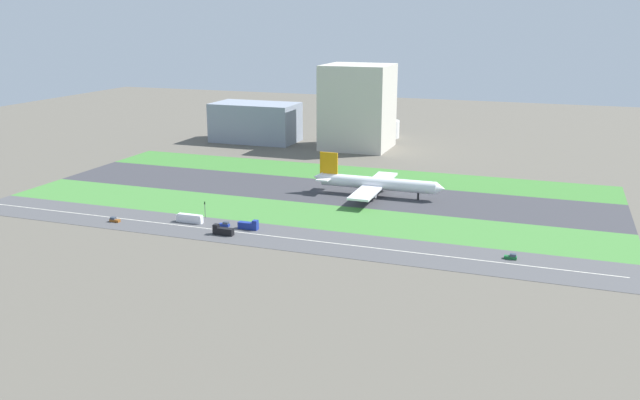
# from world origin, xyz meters

# --- Properties ---
(ground_plane) EXTENTS (800.00, 800.00, 0.00)m
(ground_plane) POSITION_xyz_m (0.00, 0.00, 0.00)
(ground_plane) COLOR #5B564C
(runway) EXTENTS (280.00, 46.00, 0.10)m
(runway) POSITION_xyz_m (0.00, 0.00, 0.05)
(runway) COLOR #38383D
(runway) RESTS_ON ground_plane
(grass_median_north) EXTENTS (280.00, 36.00, 0.10)m
(grass_median_north) POSITION_xyz_m (0.00, 41.00, 0.05)
(grass_median_north) COLOR #3D7A33
(grass_median_north) RESTS_ON ground_plane
(grass_median_south) EXTENTS (280.00, 36.00, 0.10)m
(grass_median_south) POSITION_xyz_m (0.00, -41.00, 0.05)
(grass_median_south) COLOR #427F38
(grass_median_south) RESTS_ON ground_plane
(highway) EXTENTS (280.00, 28.00, 0.10)m
(highway) POSITION_xyz_m (0.00, -73.00, 0.05)
(highway) COLOR #4C4C4F
(highway) RESTS_ON ground_plane
(highway_centerline) EXTENTS (266.00, 0.50, 0.01)m
(highway_centerline) POSITION_xyz_m (0.00, -73.00, 0.11)
(highway_centerline) COLOR silver
(highway_centerline) RESTS_ON highway
(airliner) EXTENTS (65.00, 56.00, 19.70)m
(airliner) POSITION_xyz_m (25.90, 0.00, 6.23)
(airliner) COLOR white
(airliner) RESTS_ON runway
(bus_0) EXTENTS (11.60, 2.50, 3.50)m
(bus_0) POSITION_xyz_m (-35.72, -68.00, 1.82)
(bus_0) COLOR silver
(bus_0) RESTS_ON highway
(car_0) EXTENTS (4.40, 1.80, 2.00)m
(car_0) POSITION_xyz_m (-66.10, -78.00, 0.92)
(car_0) COLOR brown
(car_0) RESTS_ON highway
(truck_1) EXTENTS (8.40, 2.50, 4.00)m
(truck_1) POSITION_xyz_m (-15.02, -78.00, 1.67)
(truck_1) COLOR black
(truck_1) RESTS_ON highway
(car_2) EXTENTS (4.40, 1.80, 2.00)m
(car_2) POSITION_xyz_m (-19.42, -68.00, 0.92)
(car_2) COLOR navy
(car_2) RESTS_ON highway
(car_1) EXTENTS (4.40, 1.80, 2.00)m
(car_1) POSITION_xyz_m (94.61, -68.00, 0.92)
(car_1) COLOR #19662D
(car_1) RESTS_ON highway
(truck_0) EXTENTS (8.40, 2.50, 4.00)m
(truck_0) POSITION_xyz_m (-8.43, -68.00, 1.67)
(truck_0) COLOR navy
(truck_0) RESTS_ON highway
(traffic_light) EXTENTS (0.36, 0.50, 7.20)m
(traffic_light) POSITION_xyz_m (-32.90, -60.01, 4.29)
(traffic_light) COLOR #4C4C51
(traffic_light) RESTS_ON highway
(terminal_building) EXTENTS (57.64, 31.95, 26.40)m
(terminal_building) POSITION_xyz_m (-90.00, 114.00, 13.20)
(terminal_building) COLOR gray
(terminal_building) RESTS_ON ground_plane
(hangar_building) EXTENTS (42.48, 39.42, 54.06)m
(hangar_building) POSITION_xyz_m (-16.80, 114.00, 27.03)
(hangar_building) COLOR beige
(hangar_building) RESTS_ON ground_plane
(fuel_tank_west) EXTENTS (18.30, 18.30, 12.20)m
(fuel_tank_west) POSITION_xyz_m (-8.41, 159.00, 6.10)
(fuel_tank_west) COLOR silver
(fuel_tank_west) RESTS_ON ground_plane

